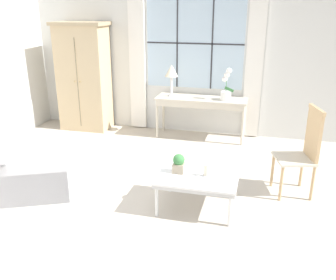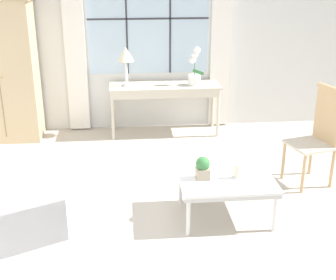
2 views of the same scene
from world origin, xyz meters
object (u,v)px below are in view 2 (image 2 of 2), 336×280
(armchair_upholstered, at_px, (4,204))
(pillar_candle, at_px, (237,172))
(console_table, at_px, (165,90))
(armoire, at_px, (3,70))
(table_lamp, at_px, (126,56))
(potted_orchid, at_px, (195,71))
(potted_plant_small, at_px, (203,168))
(coffee_table, at_px, (226,182))
(side_chair_wooden, at_px, (319,131))

(armchair_upholstered, xyz_separation_m, pillar_candle, (2.20, 0.03, 0.22))
(console_table, xyz_separation_m, pillar_candle, (0.49, -2.46, -0.15))
(armoire, relative_size, armchair_upholstered, 1.63)
(table_lamp, xyz_separation_m, potted_orchid, (0.96, -0.04, -0.22))
(console_table, height_order, potted_plant_small, console_table)
(armchair_upholstered, bearing_deg, pillar_candle, 0.84)
(console_table, distance_m, armchair_upholstered, 3.04)
(pillar_candle, bearing_deg, armchair_upholstered, -179.16)
(potted_orchid, bearing_deg, coffee_table, -90.75)
(console_table, bearing_deg, coffee_table, -80.96)
(armchair_upholstered, relative_size, coffee_table, 1.31)
(table_lamp, bearing_deg, potted_orchid, -2.37)
(console_table, height_order, potted_orchid, potted_orchid)
(table_lamp, height_order, coffee_table, table_lamp)
(potted_plant_small, bearing_deg, pillar_candle, -3.82)
(table_lamp, distance_m, armchair_upholstered, 2.89)
(side_chair_wooden, bearing_deg, potted_plant_small, -154.65)
(potted_plant_small, bearing_deg, table_lamp, 105.96)
(armchair_upholstered, height_order, coffee_table, armchair_upholstered)
(pillar_candle, bearing_deg, table_lamp, 112.64)
(armoire, relative_size, potted_plant_small, 8.76)
(armchair_upholstered, bearing_deg, potted_orchid, 48.91)
(console_table, bearing_deg, armchair_upholstered, -124.59)
(potted_orchid, xyz_separation_m, side_chair_wooden, (1.15, -1.72, -0.31))
(potted_orchid, xyz_separation_m, potted_plant_small, (-0.26, -2.39, -0.39))
(armchair_upholstered, height_order, potted_plant_small, armchair_upholstered)
(potted_orchid, distance_m, side_chair_wooden, 2.10)
(armoire, bearing_deg, armchair_upholstered, -78.76)
(armoire, relative_size, potted_orchid, 3.62)
(armchair_upholstered, height_order, pillar_candle, armchair_upholstered)
(potted_orchid, bearing_deg, side_chair_wooden, -56.29)
(table_lamp, distance_m, potted_orchid, 0.98)
(coffee_table, bearing_deg, potted_orchid, 89.25)
(armoire, height_order, pillar_candle, armoire)
(console_table, relative_size, coffee_table, 1.71)
(armchair_upholstered, distance_m, coffee_table, 2.11)
(console_table, bearing_deg, table_lamp, 179.93)
(potted_orchid, bearing_deg, armoire, 179.14)
(table_lamp, relative_size, armchair_upholstered, 0.46)
(potted_orchid, distance_m, pillar_candle, 2.46)
(table_lamp, xyz_separation_m, armchair_upholstered, (-1.18, -2.49, -0.88))
(console_table, xyz_separation_m, armchair_upholstered, (-1.72, -2.49, -0.37))
(armoire, bearing_deg, potted_orchid, -0.86)
(console_table, height_order, armchair_upholstered, armchair_upholstered)
(armoire, height_order, console_table, armoire)
(console_table, relative_size, side_chair_wooden, 1.41)
(potted_orchid, distance_m, potted_plant_small, 2.44)
(pillar_candle, bearing_deg, armoire, 137.66)
(pillar_candle, bearing_deg, potted_plant_small, 176.18)
(table_lamp, relative_size, potted_plant_small, 2.46)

